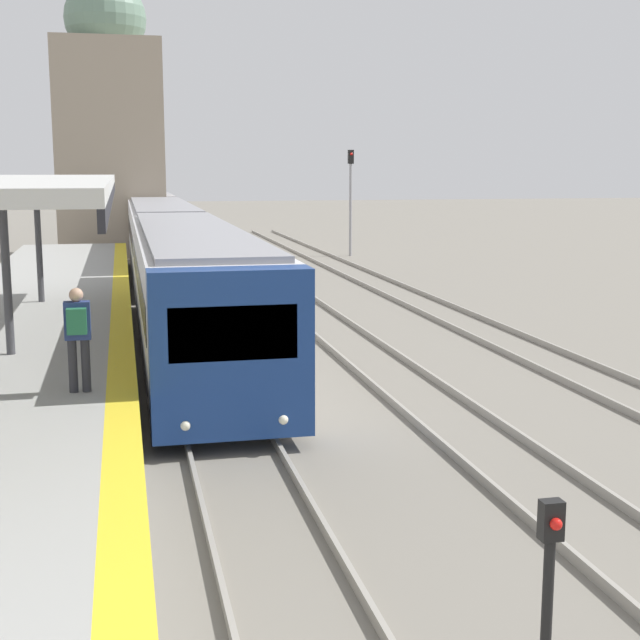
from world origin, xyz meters
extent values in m
cube|color=beige|center=(-3.78, 14.49, 4.23)|extent=(4.00, 17.28, 0.20)
cube|color=black|center=(-1.82, 14.49, 4.01)|extent=(0.08, 17.28, 0.24)
cylinder|color=#47474C|center=(-3.78, 14.49, 2.57)|extent=(0.16, 0.16, 3.12)
cylinder|color=#47474C|center=(-3.78, 21.41, 2.57)|extent=(0.16, 0.16, 3.12)
cylinder|color=#2D2D33|center=(-2.46, 11.21, 1.44)|extent=(0.14, 0.14, 0.85)
cylinder|color=#2D2D33|center=(-2.26, 11.21, 1.44)|extent=(0.14, 0.14, 0.85)
cube|color=navy|center=(-2.36, 11.21, 2.16)|extent=(0.40, 0.22, 0.60)
sphere|color=tan|center=(-2.36, 11.21, 2.57)|extent=(0.22, 0.22, 0.22)
cube|color=#236B47|center=(-2.36, 11.01, 2.18)|extent=(0.30, 0.18, 0.40)
cube|color=navy|center=(0.00, 10.81, 1.62)|extent=(2.58, 0.70, 2.70)
cube|color=black|center=(0.00, 10.48, 2.00)|extent=(2.01, 0.04, 0.86)
sphere|color=#EFEACC|center=(-0.77, 10.47, 0.57)|extent=(0.16, 0.16, 0.16)
sphere|color=#EFEACC|center=(0.77, 10.47, 0.57)|extent=(0.16, 0.16, 0.16)
cube|color=silver|center=(0.00, 18.85, 1.62)|extent=(2.58, 15.38, 2.70)
cube|color=gray|center=(0.00, 18.85, 3.03)|extent=(2.27, 15.07, 0.12)
cube|color=black|center=(0.00, 18.85, 1.92)|extent=(2.60, 14.15, 0.70)
cylinder|color=black|center=(-1.10, 13.85, 0.35)|extent=(0.12, 0.70, 0.70)
cylinder|color=black|center=(1.10, 13.85, 0.35)|extent=(0.12, 0.70, 0.70)
cylinder|color=black|center=(-1.10, 23.85, 0.35)|extent=(0.12, 0.70, 0.70)
cylinder|color=black|center=(1.10, 23.85, 0.35)|extent=(0.12, 0.70, 0.70)
cube|color=silver|center=(0.00, 34.58, 1.62)|extent=(2.58, 15.38, 2.70)
cube|color=gray|center=(0.00, 34.58, 3.03)|extent=(2.27, 15.07, 0.12)
cube|color=black|center=(0.00, 34.58, 1.92)|extent=(2.60, 14.15, 0.70)
cylinder|color=black|center=(-1.10, 29.58, 0.35)|extent=(0.12, 0.70, 0.70)
cylinder|color=black|center=(1.10, 29.58, 0.35)|extent=(0.12, 0.70, 0.70)
cylinder|color=black|center=(-1.10, 39.58, 0.35)|extent=(0.12, 0.70, 0.70)
cylinder|color=black|center=(1.10, 39.58, 0.35)|extent=(0.12, 0.70, 0.70)
cube|color=silver|center=(0.00, 50.31, 1.62)|extent=(2.58, 15.38, 2.70)
cube|color=gray|center=(0.00, 50.31, 3.03)|extent=(2.27, 15.07, 0.12)
cube|color=black|center=(0.00, 50.31, 1.92)|extent=(2.60, 14.15, 0.70)
cylinder|color=black|center=(-1.10, 45.31, 0.35)|extent=(0.12, 0.70, 0.70)
cylinder|color=black|center=(1.10, 45.31, 0.35)|extent=(0.12, 0.70, 0.70)
cylinder|color=black|center=(-1.10, 55.31, 0.35)|extent=(0.12, 0.70, 0.70)
cylinder|color=black|center=(1.10, 55.31, 0.35)|extent=(0.12, 0.70, 0.70)
cube|color=silver|center=(0.00, 66.04, 1.62)|extent=(2.58, 15.38, 2.70)
cube|color=gray|center=(0.00, 66.04, 3.03)|extent=(2.27, 15.07, 0.12)
cube|color=black|center=(0.00, 66.04, 1.92)|extent=(2.60, 14.15, 0.70)
cylinder|color=black|center=(-1.10, 61.04, 0.35)|extent=(0.12, 0.70, 0.70)
cylinder|color=black|center=(1.10, 61.04, 0.35)|extent=(0.12, 0.70, 0.70)
cylinder|color=black|center=(-1.10, 71.04, 0.35)|extent=(0.12, 0.70, 0.70)
cylinder|color=black|center=(1.10, 71.04, 0.35)|extent=(0.12, 0.70, 0.70)
cylinder|color=black|center=(1.94, 3.73, 0.66)|extent=(0.10, 0.10, 1.31)
cube|color=black|center=(1.94, 3.73, 1.49)|extent=(0.20, 0.14, 0.36)
sphere|color=red|center=(1.94, 3.64, 1.49)|extent=(0.11, 0.11, 0.11)
cylinder|color=gray|center=(9.92, 41.72, 2.71)|extent=(0.14, 0.14, 5.42)
cube|color=black|center=(9.92, 41.72, 5.07)|extent=(0.28, 0.20, 0.70)
sphere|color=red|center=(9.92, 41.60, 5.21)|extent=(0.14, 0.14, 0.14)
cube|color=gray|center=(-2.06, 45.04, 5.42)|extent=(5.33, 5.33, 10.83)
sphere|color=slate|center=(-2.06, 45.04, 11.96)|extent=(4.10, 4.10, 4.10)
camera|label=1|loc=(-1.62, -3.01, 4.52)|focal=50.00mm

